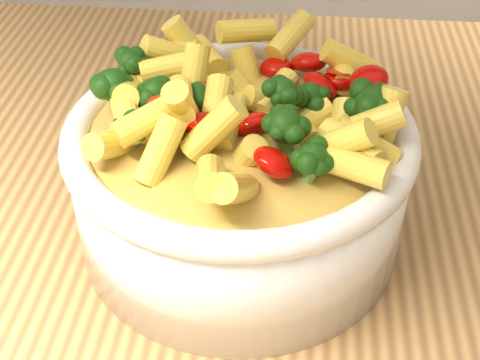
{
  "coord_description": "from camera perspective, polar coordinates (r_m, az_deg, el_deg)",
  "views": [
    {
      "loc": [
        -0.07,
        -0.37,
        1.25
      ],
      "look_at": [
        -0.1,
        0.01,
        0.95
      ],
      "focal_mm": 50.0,
      "sensor_mm": 36.0,
      "label": 1
    }
  ],
  "objects": [
    {
      "name": "serving_bowl",
      "position": [
        0.48,
        0.0,
        0.12
      ],
      "size": [
        0.24,
        0.24,
        0.11
      ],
      "color": "white",
      "rests_on": "table"
    },
    {
      "name": "pasta_salad",
      "position": [
        0.44,
        -0.0,
        6.71
      ],
      "size": [
        0.19,
        0.19,
        0.04
      ],
      "color": "#FFE350",
      "rests_on": "serving_bowl"
    },
    {
      "name": "table",
      "position": [
        0.59,
        10.16,
        -12.75
      ],
      "size": [
        1.2,
        0.8,
        0.9
      ],
      "color": "tan",
      "rests_on": "ground"
    }
  ]
}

